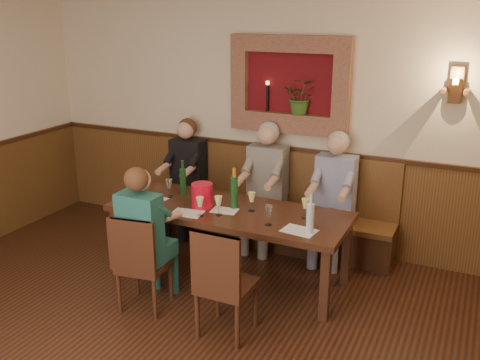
% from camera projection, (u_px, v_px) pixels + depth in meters
% --- Properties ---
extents(room_shell, '(6.04, 6.04, 2.82)m').
position_uv_depth(room_shell, '(98.00, 135.00, 3.37)').
color(room_shell, beige).
rests_on(room_shell, ground).
extents(wainscoting, '(6.02, 6.02, 1.15)m').
position_uv_depth(wainscoting, '(113.00, 315.00, 3.77)').
color(wainscoting, '#553718').
rests_on(wainscoting, ground).
extents(wall_niche, '(1.36, 0.30, 1.06)m').
position_uv_depth(wall_niche, '(292.00, 89.00, 5.83)').
color(wall_niche, '#5F0D13').
rests_on(wall_niche, ground).
extents(wall_sconce, '(0.25, 0.20, 0.35)m').
position_uv_depth(wall_sconce, '(456.00, 86.00, 5.11)').
color(wall_sconce, '#553718').
rests_on(wall_sconce, ground).
extents(dining_table, '(2.40, 0.90, 0.75)m').
position_uv_depth(dining_table, '(229.00, 216.00, 5.34)').
color(dining_table, black).
rests_on(dining_table, ground).
extents(bench, '(3.00, 0.45, 1.11)m').
position_uv_depth(bench, '(265.00, 216.00, 6.25)').
color(bench, '#381E0F').
rests_on(bench, ground).
extents(chair_near_left, '(0.47, 0.47, 0.93)m').
position_uv_depth(chair_near_left, '(144.00, 281.00, 4.90)').
color(chair_near_left, black).
rests_on(chair_near_left, ground).
extents(chair_near_right, '(0.43, 0.43, 0.98)m').
position_uv_depth(chair_near_right, '(226.00, 303.00, 4.50)').
color(chair_near_right, black).
rests_on(chair_near_right, ground).
extents(person_bench_left, '(0.41, 0.51, 1.41)m').
position_uv_depth(person_bench_left, '(185.00, 187.00, 6.50)').
color(person_bench_left, black).
rests_on(person_bench_left, ground).
extents(person_bench_mid, '(0.43, 0.53, 1.46)m').
position_uv_depth(person_bench_mid, '(264.00, 197.00, 6.06)').
color(person_bench_mid, '#514E4A').
rests_on(person_bench_mid, ground).
extents(person_bench_right, '(0.42, 0.52, 1.43)m').
position_uv_depth(person_bench_right, '(332.00, 209.00, 5.75)').
color(person_bench_right, navy).
rests_on(person_bench_right, ground).
extents(person_chair_front, '(0.39, 0.48, 1.36)m').
position_uv_depth(person_chair_front, '(147.00, 248.00, 4.88)').
color(person_chair_front, navy).
rests_on(person_chair_front, ground).
extents(spittoon_bucket, '(0.27, 0.27, 0.24)m').
position_uv_depth(spittoon_bucket, '(202.00, 195.00, 5.33)').
color(spittoon_bucket, red).
rests_on(spittoon_bucket, dining_table).
extents(wine_bottle_green_a, '(0.09, 0.09, 0.41)m').
position_uv_depth(wine_bottle_green_a, '(234.00, 192.00, 5.29)').
color(wine_bottle_green_a, '#19471E').
rests_on(wine_bottle_green_a, dining_table).
extents(wine_bottle_green_b, '(0.09, 0.09, 0.37)m').
position_uv_depth(wine_bottle_green_b, '(183.00, 180.00, 5.70)').
color(wine_bottle_green_b, '#19471E').
rests_on(wine_bottle_green_b, dining_table).
extents(water_bottle, '(0.09, 0.09, 0.37)m').
position_uv_depth(water_bottle, '(310.00, 218.00, 4.69)').
color(water_bottle, silver).
rests_on(water_bottle, dining_table).
extents(tasting_sheet_a, '(0.29, 0.22, 0.00)m').
position_uv_depth(tasting_sheet_a, '(154.00, 199.00, 5.58)').
color(tasting_sheet_a, white).
rests_on(tasting_sheet_a, dining_table).
extents(tasting_sheet_b, '(0.28, 0.21, 0.00)m').
position_uv_depth(tasting_sheet_b, '(224.00, 210.00, 5.26)').
color(tasting_sheet_b, white).
rests_on(tasting_sheet_b, dining_table).
extents(tasting_sheet_c, '(0.33, 0.25, 0.00)m').
position_uv_depth(tasting_sheet_c, '(299.00, 231.00, 4.79)').
color(tasting_sheet_c, white).
rests_on(tasting_sheet_c, dining_table).
extents(tasting_sheet_d, '(0.33, 0.25, 0.00)m').
position_uv_depth(tasting_sheet_d, '(187.00, 213.00, 5.20)').
color(tasting_sheet_d, white).
rests_on(tasting_sheet_d, dining_table).
extents(wine_glass_0, '(0.08, 0.08, 0.19)m').
position_uv_depth(wine_glass_0, '(310.00, 218.00, 4.81)').
color(wine_glass_0, white).
rests_on(wine_glass_0, dining_table).
extents(wine_glass_1, '(0.08, 0.08, 0.19)m').
position_uv_depth(wine_glass_1, '(200.00, 207.00, 5.10)').
color(wine_glass_1, '#FCF696').
rests_on(wine_glass_1, dining_table).
extents(wine_glass_2, '(0.08, 0.08, 0.19)m').
position_uv_depth(wine_glass_2, '(169.00, 188.00, 5.62)').
color(wine_glass_2, white).
rests_on(wine_glass_2, dining_table).
extents(wine_glass_3, '(0.08, 0.08, 0.19)m').
position_uv_depth(wine_glass_3, '(137.00, 192.00, 5.50)').
color(wine_glass_3, '#FCF696').
rests_on(wine_glass_3, dining_table).
extents(wine_glass_4, '(0.08, 0.08, 0.19)m').
position_uv_depth(wine_glass_4, '(208.00, 195.00, 5.43)').
color(wine_glass_4, white).
rests_on(wine_glass_4, dining_table).
extents(wine_glass_5, '(0.08, 0.08, 0.19)m').
position_uv_depth(wine_glass_5, '(252.00, 202.00, 5.23)').
color(wine_glass_5, '#FCF696').
rests_on(wine_glass_5, dining_table).
extents(wine_glass_6, '(0.08, 0.08, 0.19)m').
position_uv_depth(wine_glass_6, '(305.00, 208.00, 5.06)').
color(wine_glass_6, '#FCF696').
rests_on(wine_glass_6, dining_table).
extents(wine_glass_7, '(0.08, 0.08, 0.19)m').
position_uv_depth(wine_glass_7, '(218.00, 206.00, 5.12)').
color(wine_glass_7, '#FCF696').
rests_on(wine_glass_7, dining_table).
extents(wine_glass_8, '(0.08, 0.08, 0.19)m').
position_uv_depth(wine_glass_8, '(269.00, 215.00, 4.89)').
color(wine_glass_8, white).
rests_on(wine_glass_8, dining_table).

